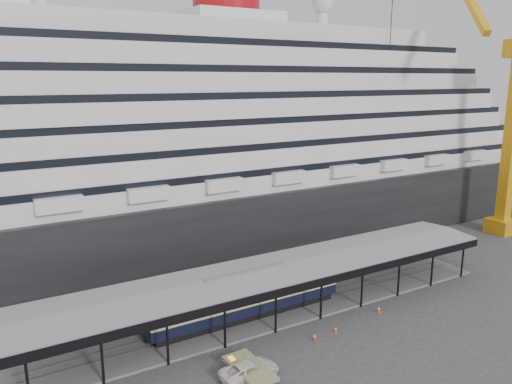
{
  "coord_description": "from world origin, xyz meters",
  "views": [
    {
      "loc": [
        -28.26,
        -38.05,
        25.32
      ],
      "look_at": [
        -1.01,
        8.0,
        13.11
      ],
      "focal_mm": 35.0,
      "sensor_mm": 36.0,
      "label": 1
    }
  ],
  "objects": [
    {
      "name": "traffic_cone_left",
      "position": [
        -0.46,
        -2.44,
        0.39
      ],
      "size": [
        0.49,
        0.49,
        0.78
      ],
      "rotation": [
        0.0,
        0.0,
        0.26
      ],
      "color": "red",
      "rests_on": "ground"
    },
    {
      "name": "pullman_carriage",
      "position": [
        -3.95,
        5.0,
        2.66
      ],
      "size": [
        22.34,
        3.13,
        21.91
      ],
      "rotation": [
        0.0,
        0.0,
        0.01
      ],
      "color": "black",
      "rests_on": "ground"
    },
    {
      "name": "traffic_cone_right",
      "position": [
        9.37,
        -1.19,
        0.38
      ],
      "size": [
        0.44,
        0.44,
        0.76
      ],
      "rotation": [
        0.0,
        0.0,
        -0.13
      ],
      "color": "#FB450D",
      "rests_on": "ground"
    },
    {
      "name": "platform_canopy",
      "position": [
        0.0,
        5.0,
        2.36
      ],
      "size": [
        56.0,
        9.18,
        5.3
      ],
      "color": "slate",
      "rests_on": "ground"
    },
    {
      "name": "traffic_cone_mid",
      "position": [
        2.35,
        -2.25,
        0.33
      ],
      "size": [
        0.37,
        0.37,
        0.67
      ],
      "rotation": [
        0.0,
        0.0,
        0.08
      ],
      "color": "#E8430C",
      "rests_on": "ground"
    },
    {
      "name": "cruise_ship",
      "position": [
        0.05,
        32.0,
        18.35
      ],
      "size": [
        130.0,
        30.0,
        43.9
      ],
      "color": "black",
      "rests_on": "ground"
    },
    {
      "name": "port_truck",
      "position": [
        -9.14,
        -4.63,
        0.74
      ],
      "size": [
        5.42,
        2.62,
        1.49
      ],
      "primitive_type": "imported",
      "rotation": [
        0.0,
        0.0,
        1.6
      ],
      "color": "white",
      "rests_on": "ground"
    },
    {
      "name": "crane_yellow",
      "position": [
        47.06,
        10.54,
        19.96
      ],
      "size": [
        23.83,
        18.78,
        47.6
      ],
      "color": "orange",
      "rests_on": "ground"
    },
    {
      "name": "ground",
      "position": [
        0.0,
        0.0,
        0.0
      ],
      "size": [
        200.0,
        200.0,
        0.0
      ],
      "primitive_type": "plane",
      "color": "#37373A",
      "rests_on": "ground"
    }
  ]
}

